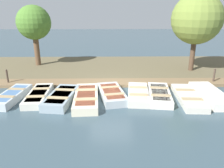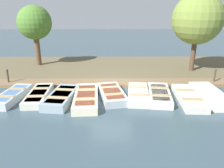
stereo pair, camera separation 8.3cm
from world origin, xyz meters
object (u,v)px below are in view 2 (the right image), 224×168
Objects in this scene: rowboat_1 at (39,95)px; park_tree_far_left at (35,23)px; rowboat_5 at (138,94)px; rowboat_7 at (188,97)px; rowboat_2 at (62,97)px; park_tree_left at (197,19)px; mooring_post_near at (8,77)px; rowboat_3 at (86,98)px; rowboat_4 at (112,94)px; rowboat_0 at (12,96)px; rowboat_8 at (210,95)px; mooring_post_far at (215,76)px; rowboat_6 at (159,95)px.

rowboat_1 is 0.63× the size of park_tree_far_left.
rowboat_5 reaches higher than rowboat_7.
park_tree_left is at bearing 128.46° from rowboat_2.
mooring_post_near is at bearing -133.07° from rowboat_1.
rowboat_2 reaches higher than rowboat_3.
rowboat_4 is at bearing -92.15° from rowboat_7.
rowboat_1 is at bearing 102.00° from rowboat_0.
rowboat_8 reaches higher than rowboat_7.
rowboat_1 is 0.54× the size of park_tree_left.
rowboat_4 is 1.43m from rowboat_5.
rowboat_5 is at bearing -67.35° from mooring_post_far.
park_tree_far_left reaches higher than rowboat_8.
rowboat_3 is 1.11× the size of rowboat_6.
rowboat_7 is at bearing -20.93° from park_tree_left.
rowboat_0 is 0.96× the size of rowboat_6.
rowboat_3 is at bearing -76.53° from rowboat_6.
rowboat_2 is at bearing -74.32° from mooring_post_far.
mooring_post_far is (-2.61, 7.82, 0.31)m from rowboat_3.
park_tree_far_left is at bearing -165.74° from rowboat_1.
rowboat_8 reaches higher than rowboat_4.
rowboat_0 is at bearing -97.26° from rowboat_3.
rowboat_2 is at bearing -78.64° from rowboat_6.
rowboat_5 is at bearing -93.89° from rowboat_8.
rowboat_6 is at bearing 76.72° from rowboat_4.
rowboat_8 is 0.59× the size of park_tree_left.
rowboat_1 is 0.93× the size of rowboat_8.
park_tree_left is (-2.68, -0.49, 3.34)m from mooring_post_far.
mooring_post_far is (-2.33, 1.23, 0.31)m from rowboat_8.
mooring_post_near is 5.40m from park_tree_far_left.
park_tree_left is (1.81, 11.92, 0.38)m from park_tree_far_left.
rowboat_5 is 0.53× the size of park_tree_left.
rowboat_0 is 2.88× the size of mooring_post_far.
rowboat_1 is 1.03× the size of rowboat_5.
rowboat_4 is 0.54× the size of park_tree_left.
rowboat_2 is 2.65m from rowboat_4.
rowboat_2 reaches higher than rowboat_7.
rowboat_8 is 11.96m from mooring_post_near.
rowboat_0 is 7.58m from park_tree_far_left.
park_tree_left reaches higher than rowboat_0.
park_tree_far_left is at bearing -150.20° from rowboat_3.
park_tree_left reaches higher than rowboat_4.
rowboat_1 is at bearing -102.43° from rowboat_3.
rowboat_5 is at bearing 98.05° from rowboat_0.
rowboat_7 is 10.78m from mooring_post_near.
mooring_post_near is (-2.49, -10.49, 0.36)m from rowboat_7.
rowboat_2 is (0.37, 1.30, 0.04)m from rowboat_1.
park_tree_left is at bearing 171.05° from rowboat_8.
park_tree_far_left reaches higher than rowboat_4.
park_tree_far_left is (-6.97, -9.94, 3.31)m from rowboat_7.
mooring_post_far is at bearing 90.00° from mooring_post_near.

